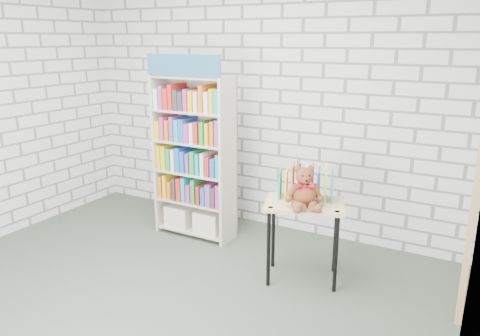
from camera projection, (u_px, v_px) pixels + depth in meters
The scene contains 7 objects.
ground at pixel (148, 303), 3.79m from camera, with size 4.50×4.50×0.00m, color #404A3E.
room_shell at pixel (135, 80), 3.32m from camera, with size 4.52×4.02×2.81m.
bookshelf at pixel (195, 156), 4.91m from camera, with size 0.86×0.33×1.92m.
display_table at pixel (304, 213), 4.02m from camera, with size 0.78×0.65×0.72m.
table_books at pixel (306, 183), 4.06m from camera, with size 0.51×0.34×0.28m.
teddy_bear at pixel (304, 191), 3.86m from camera, with size 0.34×0.33×0.35m.
door_trim at pixel (477, 190), 3.27m from camera, with size 0.05×0.12×2.10m, color tan.
Camera 1 is at (2.29, -2.57, 2.07)m, focal length 35.00 mm.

